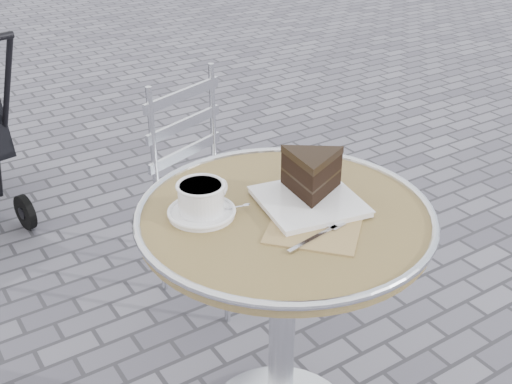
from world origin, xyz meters
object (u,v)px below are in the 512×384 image
cafe_table (284,269)px  cappuccino_set (202,201)px  bistro_chair (200,162)px  cake_plate_set (311,180)px

cafe_table → cappuccino_set: 0.28m
cappuccino_set → bistro_chair: size_ratio=0.22×
cafe_table → bistro_chair: bearing=76.8°
cafe_table → cake_plate_set: bearing=9.2°
cappuccino_set → cafe_table: bearing=-45.0°
cafe_table → bistro_chair: (0.18, 0.77, -0.07)m
cappuccino_set → bistro_chair: 0.81m
cafe_table → cake_plate_set: size_ratio=2.04×
cafe_table → cake_plate_set: 0.24m
cake_plate_set → cafe_table: bearing=-160.2°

